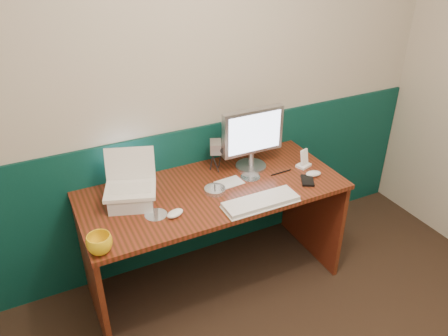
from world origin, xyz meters
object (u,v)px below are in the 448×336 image
desk (214,237)px  monitor (252,139)px  mug (100,244)px  camcorder (216,158)px  keyboard (261,202)px  laptop (128,174)px

desk → monitor: monitor is taller
mug → camcorder: size_ratio=0.72×
monitor → keyboard: 0.47m
monitor → mug: size_ratio=3.25×
desk → monitor: (0.33, 0.13, 0.58)m
mug → camcorder: bearing=29.4°
laptop → mug: 0.45m
laptop → keyboard: (0.66, -0.32, -0.19)m
laptop → mug: bearing=-107.9°
desk → mug: 0.90m
desk → keyboard: bearing=-57.5°
desk → monitor: bearing=20.8°
laptop → monitor: size_ratio=0.69×
keyboard → camcorder: camcorder is taller
desk → mug: (-0.74, -0.28, 0.42)m
keyboard → camcorder: bearing=97.6°
desk → camcorder: camcorder is taller
desk → laptop: size_ratio=5.67×
desk → laptop: bearing=174.0°
laptop → keyboard: size_ratio=0.64×
camcorder → desk: bearing=-95.5°
monitor → camcorder: monitor is taller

